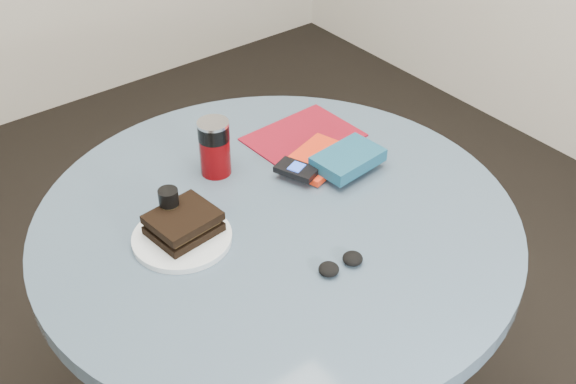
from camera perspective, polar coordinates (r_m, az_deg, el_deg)
table at (r=1.59m, az=-0.86°, el=-6.55°), size 1.00×1.00×0.75m
plate at (r=1.44m, az=-8.37°, el=-3.61°), size 0.20×0.20×0.01m
sandwich at (r=1.42m, az=-8.27°, el=-2.45°), size 0.14×0.12×0.04m
soda_can at (r=1.58m, az=-5.82°, el=3.52°), size 0.09×0.09×0.13m
pepper_grinder at (r=1.45m, az=-9.32°, el=-1.29°), size 0.05×0.05×0.09m
magazine at (r=1.72m, az=1.22°, el=4.34°), size 0.26×0.20×0.00m
red_book at (r=1.63m, az=2.36°, el=2.62°), size 0.19×0.15×0.01m
novel at (r=1.60m, az=4.76°, el=2.62°), size 0.16×0.11×0.03m
mp3_player at (r=1.57m, az=0.68°, el=1.77°), size 0.08×0.10×0.02m
headphones at (r=1.36m, az=4.19°, el=-5.68°), size 0.10×0.05×0.02m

